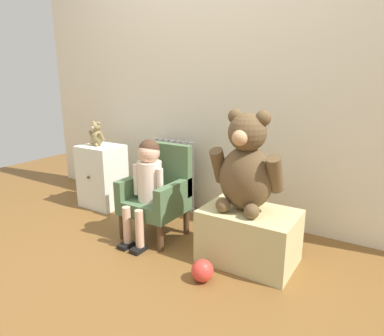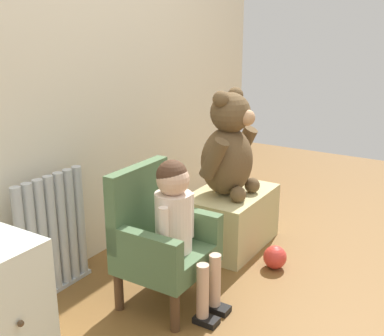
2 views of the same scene
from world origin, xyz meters
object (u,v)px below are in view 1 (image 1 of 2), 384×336
Objects in this scene: large_teddy_bear at (246,167)px; small_dresser at (102,176)px; small_teddy_bear at (97,135)px; child_figure at (147,176)px; child_armchair at (158,192)px; low_bench at (249,236)px; toy_ball at (202,271)px; radiator at (173,175)px.

small_dresser is at bearing 172.08° from large_teddy_bear.
small_dresser is at bearing 14.47° from small_teddy_bear.
small_dresser is 0.76× the size of child_figure.
child_armchair is at bearing -13.25° from small_teddy_bear.
small_teddy_bear is at bearing -165.53° from small_dresser.
large_teddy_bear is at bearing -0.53° from child_armchair.
small_dresser is at bearing 158.47° from child_figure.
child_armchair is at bearing 179.13° from low_bench.
large_teddy_bear is (0.68, 0.10, 0.14)m from child_figure.
low_bench is (0.72, 0.10, -0.30)m from child_figure.
low_bench is (0.72, -0.01, -0.15)m from child_armchair.
low_bench is 4.46× the size of toy_ball.
small_teddy_bear reaches higher than child_armchair.
radiator is 0.91× the size of child_armchair.
radiator is 0.84× the size of child_figure.
toy_ball is (1.39, -0.55, -0.58)m from small_teddy_bear.
toy_ball is at bearing -110.83° from low_bench.
small_dresser is 1.50m from large_teddy_bear.
radiator is 1.10× the size of small_dresser.
small_dresser is 2.63× the size of small_teddy_bear.
small_teddy_bear reaches higher than low_bench.
child_armchair reaches higher than toy_ball.
child_figure is at bearing -90.00° from child_armchair.
child_armchair is 0.74m from large_teddy_bear.
child_figure is (0.77, -0.30, 0.19)m from small_dresser.
child_figure reaches higher than small_dresser.
low_bench is 0.94× the size of large_teddy_bear.
small_teddy_bear is at bearing -153.08° from radiator.
radiator is at bearing 150.90° from large_teddy_bear.
large_teddy_bear is 4.75× the size of toy_ball.
radiator is 1.18m from toy_ball.
toy_ball is at bearing -21.46° from small_teddy_bear.
radiator is 0.65m from child_figure.
child_figure is 0.87m from small_teddy_bear.
large_teddy_bear is at bearing 173.16° from low_bench.
small_dresser is 4.27× the size of toy_ball.
child_armchair is 5.16× the size of toy_ball.
large_teddy_bear reaches higher than radiator.
large_teddy_bear is at bearing 8.57° from child_figure.
large_teddy_bear reaches higher than small_dresser.
radiator is 2.90× the size of small_teddy_bear.
large_teddy_bear is (0.89, -0.49, 0.31)m from radiator.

